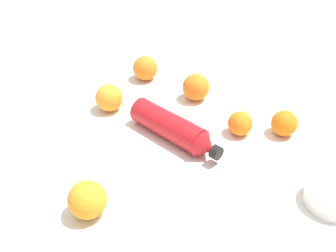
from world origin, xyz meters
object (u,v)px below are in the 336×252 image
Objects in this scene: orange_3 at (87,200)px; orange_5 at (240,123)px; orange_2 at (284,123)px; ceramic_bowl at (334,196)px; orange_0 at (109,98)px; water_bottle at (174,129)px; orange_4 at (196,87)px; orange_1 at (145,68)px.

orange_3 is 0.44m from orange_5.
ceramic_bowl is at bearing 20.72° from orange_2.
orange_3 is (0.38, 0.06, 0.00)m from orange_0.
water_bottle is at bearing -75.42° from orange_2.
orange_2 is (0.04, 0.47, -0.00)m from orange_0.
water_bottle is 0.30m from orange_3.
orange_2 is 0.11m from orange_5.
orange_4 is at bearing -139.75° from orange_5.
orange_3 and orange_4 have the same top height.
water_bottle is 3.76× the size of orange_2.
water_bottle is 0.21m from orange_4.
orange_0 is 1.20× the size of orange_5.
ceramic_bowl is (0.37, 0.32, -0.02)m from orange_4.
orange_1 reaches higher than water_bottle.
orange_3 reaches higher than orange_2.
orange_5 is at bearing 53.24° from water_bottle.
water_bottle is 0.23m from orange_0.
orange_5 is (0.24, 0.29, -0.01)m from orange_1.
ceramic_bowl is at bearing 46.94° from orange_1.
orange_3 reaches higher than water_bottle.
orange_5 is (-0.32, 0.29, -0.01)m from orange_3.
orange_5 reaches higher than ceramic_bowl.
orange_4 reaches higher than orange_1.
orange_4 is 0.20m from orange_5.
orange_0 is at bearing -170.49° from orange_3.
orange_0 is 0.62m from ceramic_bowl.
orange_5 is at bearing -81.87° from orange_2.
orange_3 is at bearing -81.80° from water_bottle.
orange_0 and orange_1 have the same top height.
orange_3 is at bearing -19.12° from orange_4.
orange_4 is (0.09, 0.17, 0.00)m from orange_1.
orange_0 is 0.36m from orange_5.
orange_2 is at bearing 49.02° from water_bottle.
orange_1 reaches higher than orange_2.
ceramic_bowl is at bearing 102.59° from orange_3.
ceramic_bowl is (0.23, 0.09, -0.01)m from orange_2.
water_bottle is at bearing -114.23° from ceramic_bowl.
orange_1 is 0.63× the size of ceramic_bowl.
orange_0 reaches higher than water_bottle.
orange_1 is 1.15× the size of orange_2.
water_bottle is 3.96× the size of orange_5.
orange_2 is at bearing -159.28° from ceramic_bowl.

